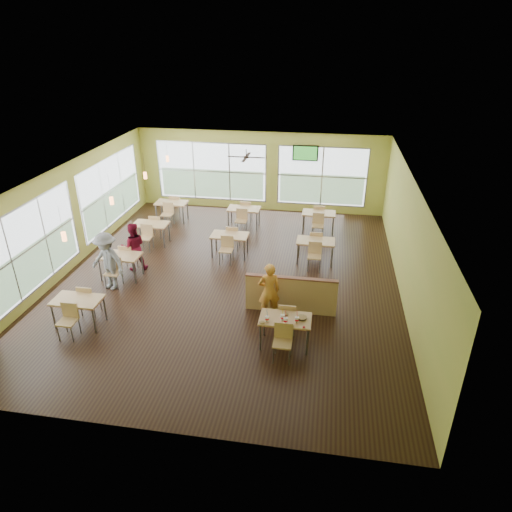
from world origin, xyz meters
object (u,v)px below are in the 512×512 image
Objects in this scene: man_plaid at (269,291)px; main_table at (285,323)px; half_wall_divider at (291,295)px; food_basket at (302,318)px.

main_table is at bearing 96.73° from man_plaid.
half_wall_divider reaches higher than main_table.
man_plaid is at bearing 130.11° from food_basket.
half_wall_divider is 10.05× the size of food_basket.
food_basket is (0.38, -1.41, 0.26)m from half_wall_divider.
main_table is 0.41m from food_basket.
man_plaid reaches higher than half_wall_divider.
half_wall_divider is (0.00, 1.45, -0.11)m from main_table.
main_table is 0.63× the size of half_wall_divider.
man_plaid is 1.42m from food_basket.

